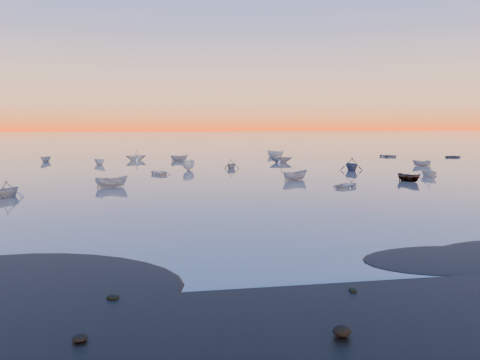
{
  "coord_description": "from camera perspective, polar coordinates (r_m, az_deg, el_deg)",
  "views": [
    {
      "loc": [
        -7.68,
        -22.57,
        7.3
      ],
      "look_at": [
        0.95,
        28.0,
        1.06
      ],
      "focal_mm": 35.0,
      "sensor_mm": 36.0,
      "label": 1
    }
  ],
  "objects": [
    {
      "name": "boat_near_right",
      "position": [
        69.31,
        21.99,
        0.38
      ],
      "size": [
        3.6,
        1.91,
        1.21
      ],
      "primitive_type": "imported",
      "rotation": [
        0.0,
        0.0,
        3.25
      ],
      "color": "silver",
      "rests_on": "ground"
    },
    {
      "name": "boat_near_center",
      "position": [
        55.83,
        -15.38,
        -0.83
      ],
      "size": [
        1.86,
        3.78,
        1.27
      ],
      "primitive_type": "imported",
      "rotation": [
        0.0,
        0.0,
        1.66
      ],
      "color": "gray",
      "rests_on": "ground"
    },
    {
      "name": "ground",
      "position": [
        123.03,
        -6.1,
        3.49
      ],
      "size": [
        600.0,
        600.0,
        0.0
      ],
      "primitive_type": "plane",
      "color": "#6F645D",
      "rests_on": "ground"
    },
    {
      "name": "moored_fleet",
      "position": [
        76.31,
        -3.86,
        1.42
      ],
      "size": [
        124.0,
        58.0,
        1.2
      ],
      "primitive_type": null,
      "color": "silver",
      "rests_on": "ground"
    },
    {
      "name": "mud_lobes",
      "position": [
        24.03,
        9.61,
        -10.83
      ],
      "size": [
        140.0,
        6.0,
        0.07
      ],
      "primitive_type": null,
      "color": "black",
      "rests_on": "ground"
    }
  ]
}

